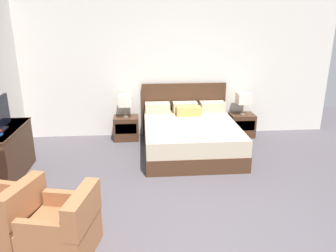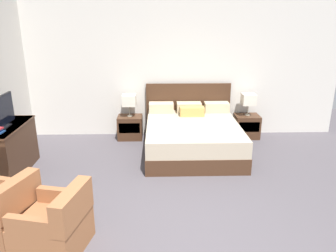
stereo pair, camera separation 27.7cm
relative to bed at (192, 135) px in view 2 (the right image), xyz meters
The scene contains 11 objects.
ground_plane 2.90m from the bed, 97.77° to the right, with size 11.58×11.58×0.00m, color #4C474C.
wall_back 1.56m from the bed, 110.59° to the left, with size 7.18×0.06×2.84m, color beige.
bed is the anchor object (origin of this frame).
nightstand_left 1.45m from the bed, 149.44° to the left, with size 0.51×0.42×0.49m.
nightstand_right 1.45m from the bed, 30.57° to the left, with size 0.51×0.42×0.49m.
table_lamp_left 1.54m from the bed, 149.39° to the left, with size 0.28×0.28×0.46m.
table_lamp_right 1.54m from the bed, 30.62° to the left, with size 0.28×0.28×0.46m.
dresser 3.21m from the bed, 164.55° to the right, with size 0.53×1.23×0.81m.
tv 3.31m from the bed, 163.58° to the right, with size 0.18×0.84×0.49m.
armchair_by_window 3.54m from the bed, 133.83° to the right, with size 0.87×0.86×0.76m.
armchair_companion 3.31m from the bed, 122.30° to the right, with size 0.82×0.81×0.76m.
Camera 2 is at (-0.24, -3.02, 2.45)m, focal length 35.00 mm.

